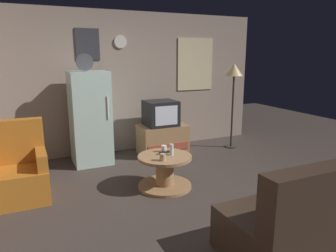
# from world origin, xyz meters

# --- Properties ---
(ground_plane) EXTENTS (12.00, 12.00, 0.00)m
(ground_plane) POSITION_xyz_m (0.00, 0.00, 0.00)
(ground_plane) COLOR #3D332D
(wall_with_art) EXTENTS (5.20, 0.12, 2.50)m
(wall_with_art) POSITION_xyz_m (0.01, 2.45, 1.26)
(wall_with_art) COLOR gray
(wall_with_art) RESTS_ON ground_plane
(fridge) EXTENTS (0.60, 0.62, 1.77)m
(fridge) POSITION_xyz_m (-0.80, 1.96, 0.75)
(fridge) COLOR silver
(fridge) RESTS_ON ground_plane
(tv_stand) EXTENTS (0.84, 0.53, 0.52)m
(tv_stand) POSITION_xyz_m (0.46, 1.91, 0.26)
(tv_stand) COLOR #9E754C
(tv_stand) RESTS_ON ground_plane
(crt_tv) EXTENTS (0.54, 0.51, 0.44)m
(crt_tv) POSITION_xyz_m (0.42, 1.90, 0.74)
(crt_tv) COLOR black
(crt_tv) RESTS_ON tv_stand
(standing_lamp) EXTENTS (0.32, 0.32, 1.59)m
(standing_lamp) POSITION_xyz_m (1.82, 1.72, 1.36)
(standing_lamp) COLOR #332D28
(standing_lamp) RESTS_ON ground_plane
(coffee_table) EXTENTS (0.72, 0.72, 0.44)m
(coffee_table) POSITION_xyz_m (-0.12, 0.52, 0.22)
(coffee_table) COLOR #9E754C
(coffee_table) RESTS_ON ground_plane
(wine_glass) EXTENTS (0.05, 0.05, 0.15)m
(wine_glass) POSITION_xyz_m (-0.03, 0.51, 0.52)
(wine_glass) COLOR silver
(wine_glass) RESTS_ON coffee_table
(mug_ceramic_white) EXTENTS (0.08, 0.08, 0.09)m
(mug_ceramic_white) POSITION_xyz_m (-0.06, 0.68, 0.49)
(mug_ceramic_white) COLOR silver
(mug_ceramic_white) RESTS_ON coffee_table
(mug_ceramic_tan) EXTENTS (0.08, 0.08, 0.09)m
(mug_ceramic_tan) POSITION_xyz_m (-0.23, 0.35, 0.49)
(mug_ceramic_tan) COLOR tan
(mug_ceramic_tan) RESTS_ON coffee_table
(remote_control) EXTENTS (0.15, 0.07, 0.02)m
(remote_control) POSITION_xyz_m (-0.07, 0.63, 0.46)
(remote_control) COLOR black
(remote_control) RESTS_ON coffee_table
(armchair) EXTENTS (0.68, 0.68, 0.96)m
(armchair) POSITION_xyz_m (-1.90, 0.99, 0.34)
(armchair) COLOR #B2661E
(armchair) RESTS_ON ground_plane
(couch) EXTENTS (1.70, 0.80, 0.92)m
(couch) POSITION_xyz_m (0.58, -1.32, 0.31)
(couch) COLOR #38281E
(couch) RESTS_ON ground_plane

